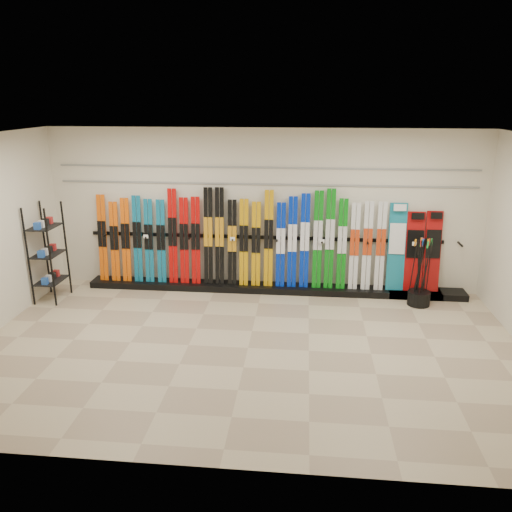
# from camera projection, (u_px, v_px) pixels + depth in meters

# --- Properties ---
(floor) EXTENTS (8.00, 8.00, 0.00)m
(floor) POSITION_uv_depth(u_px,v_px,m) (248.00, 348.00, 7.32)
(floor) COLOR #9E876D
(floor) RESTS_ON ground
(back_wall) EXTENTS (8.00, 0.00, 8.00)m
(back_wall) POSITION_uv_depth(u_px,v_px,m) (263.00, 211.00, 9.23)
(back_wall) COLOR beige
(back_wall) RESTS_ON floor
(ceiling) EXTENTS (8.00, 8.00, 0.00)m
(ceiling) POSITION_uv_depth(u_px,v_px,m) (247.00, 139.00, 6.40)
(ceiling) COLOR silver
(ceiling) RESTS_ON back_wall
(ski_rack_base) EXTENTS (8.00, 0.40, 0.12)m
(ski_rack_base) POSITION_uv_depth(u_px,v_px,m) (273.00, 288.00, 9.44)
(ski_rack_base) COLOR black
(ski_rack_base) RESTS_ON floor
(skis) EXTENTS (5.39, 0.20, 1.84)m
(skis) POSITION_uv_depth(u_px,v_px,m) (239.00, 241.00, 9.26)
(skis) COLOR #E45608
(skis) RESTS_ON ski_rack_base
(snowboards) EXTENTS (0.94, 0.24, 1.59)m
(snowboards) POSITION_uv_depth(u_px,v_px,m) (413.00, 250.00, 9.03)
(snowboards) COLOR #14728C
(snowboards) RESTS_ON ski_rack_base
(accessory_rack) EXTENTS (0.40, 0.60, 1.75)m
(accessory_rack) POSITION_uv_depth(u_px,v_px,m) (48.00, 253.00, 8.84)
(accessory_rack) COLOR black
(accessory_rack) RESTS_ON floor
(pole_bin) EXTENTS (0.39, 0.39, 0.25)m
(pole_bin) POSITION_uv_depth(u_px,v_px,m) (419.00, 298.00, 8.80)
(pole_bin) COLOR black
(pole_bin) RESTS_ON floor
(ski_poles) EXTENTS (0.34, 0.29, 1.18)m
(ski_poles) POSITION_uv_depth(u_px,v_px,m) (421.00, 272.00, 8.68)
(ski_poles) COLOR black
(ski_poles) RESTS_ON pole_bin
(slatwall_rail_0) EXTENTS (7.60, 0.02, 0.03)m
(slatwall_rail_0) POSITION_uv_depth(u_px,v_px,m) (263.00, 184.00, 9.06)
(slatwall_rail_0) COLOR gray
(slatwall_rail_0) RESTS_ON back_wall
(slatwall_rail_1) EXTENTS (7.60, 0.02, 0.03)m
(slatwall_rail_1) POSITION_uv_depth(u_px,v_px,m) (263.00, 168.00, 8.97)
(slatwall_rail_1) COLOR gray
(slatwall_rail_1) RESTS_ON back_wall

